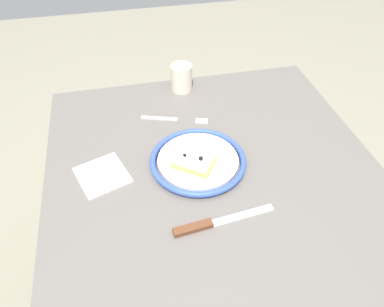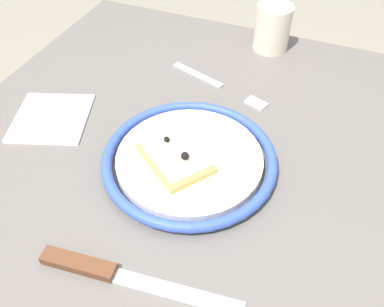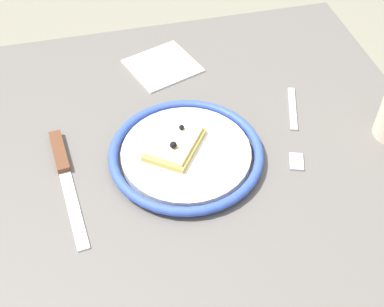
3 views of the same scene
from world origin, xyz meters
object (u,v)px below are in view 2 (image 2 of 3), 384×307
at_px(knife, 105,271).
at_px(cup, 272,28).
at_px(dining_table, 204,230).
at_px(fork, 218,85).
at_px(napkin, 52,118).
at_px(pizza_slice_near, 176,157).
at_px(plate, 189,159).

xyz_separation_m(knife, cup, (-0.55, 0.05, 0.04)).
relative_size(dining_table, fork, 4.61).
relative_size(knife, napkin, 1.98).
relative_size(pizza_slice_near, cup, 1.42).
height_order(pizza_slice_near, napkin, pizza_slice_near).
xyz_separation_m(knife, napkin, (-0.21, -0.22, -0.00)).
relative_size(plate, pizza_slice_near, 2.03).
bearing_deg(plate, cup, 175.59).
relative_size(knife, cup, 2.77).
bearing_deg(plate, dining_table, 47.07).
height_order(fork, cup, cup).
xyz_separation_m(dining_table, pizza_slice_near, (-0.02, -0.05, 0.12)).
bearing_deg(pizza_slice_near, cup, 173.59).
bearing_deg(napkin, pizza_slice_near, 83.47).
bearing_deg(pizza_slice_near, plate, 137.77).
distance_m(knife, cup, 0.55).
distance_m(plate, napkin, 0.25).
xyz_separation_m(dining_table, plate, (-0.03, -0.04, 0.11)).
bearing_deg(cup, fork, -18.13).
height_order(dining_table, knife, knife).
bearing_deg(pizza_slice_near, fork, -177.21).
relative_size(cup, napkin, 0.71).
bearing_deg(plate, fork, -172.86).
distance_m(dining_table, napkin, 0.30).
bearing_deg(pizza_slice_near, knife, -3.45).
bearing_deg(plate, pizza_slice_near, -42.23).
bearing_deg(cup, plate, -4.41).
bearing_deg(plate, knife, -7.31).
distance_m(pizza_slice_near, knife, 0.18).
bearing_deg(napkin, knife, 46.98).
relative_size(plate, fork, 1.28).
relative_size(pizza_slice_near, knife, 0.51).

